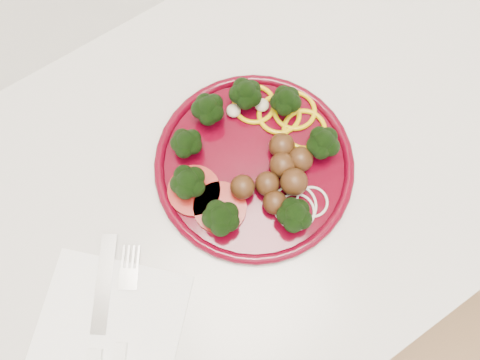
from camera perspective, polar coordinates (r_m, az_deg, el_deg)
counter at (r=1.07m, az=-8.56°, el=-12.27°), size 2.40×0.60×0.90m
plate at (r=0.63m, az=1.68°, el=2.33°), size 0.27×0.27×0.06m
napkin at (r=0.63m, az=-15.81°, el=-17.47°), size 0.25×0.25×0.00m
knife at (r=0.62m, az=-17.26°, el=-19.71°), size 0.15×0.20×0.01m
fork at (r=0.62m, az=-14.44°, el=-20.40°), size 0.14×0.18×0.01m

